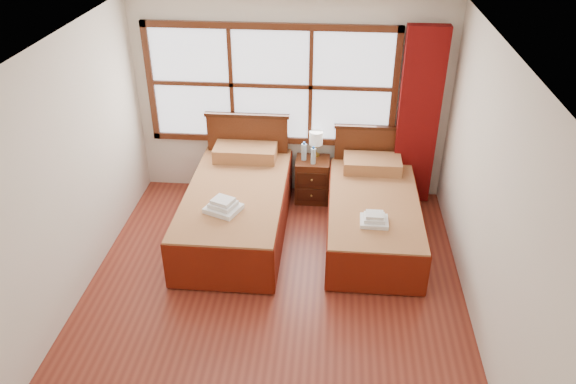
{
  "coord_description": "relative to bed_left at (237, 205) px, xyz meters",
  "views": [
    {
      "loc": [
        0.55,
        -4.47,
        3.95
      ],
      "look_at": [
        0.1,
        0.7,
        0.86
      ],
      "focal_mm": 35.0,
      "sensor_mm": 36.0,
      "label": 1
    }
  ],
  "objects": [
    {
      "name": "bottle_near",
      "position": [
        0.75,
        0.8,
        0.35
      ],
      "size": [
        0.07,
        0.07,
        0.25
      ],
      "color": "silver",
      "rests_on": "nightstand"
    },
    {
      "name": "bottle_far",
      "position": [
        0.88,
        0.71,
        0.35
      ],
      "size": [
        0.06,
        0.06,
        0.24
      ],
      "color": "silver",
      "rests_on": "nightstand"
    },
    {
      "name": "wall_left",
      "position": [
        -1.44,
        -1.2,
        0.95
      ],
      "size": [
        0.0,
        4.5,
        4.5
      ],
      "primitive_type": "plane",
      "rotation": [
        1.57,
        0.0,
        1.57
      ],
      "color": "silver",
      "rests_on": "floor"
    },
    {
      "name": "towels_right",
      "position": [
        1.6,
        -0.56,
        0.25
      ],
      "size": [
        0.3,
        0.27,
        0.13
      ],
      "rotation": [
        0.0,
        0.0,
        -0.01
      ],
      "color": "white",
      "rests_on": "bed_right"
    },
    {
      "name": "bed_right",
      "position": [
        1.62,
        0.0,
        -0.03
      ],
      "size": [
        1.06,
        2.08,
        1.03
      ],
      "color": "#36170B",
      "rests_on": "floor"
    },
    {
      "name": "wall_right",
      "position": [
        2.56,
        -1.2,
        0.95
      ],
      "size": [
        0.0,
        4.5,
        4.5
      ],
      "primitive_type": "plane",
      "rotation": [
        1.57,
        0.0,
        -1.57
      ],
      "color": "silver",
      "rests_on": "floor"
    },
    {
      "name": "nightstand",
      "position": [
        0.87,
        0.8,
        -0.05
      ],
      "size": [
        0.44,
        0.43,
        0.58
      ],
      "color": "#4D2210",
      "rests_on": "floor"
    },
    {
      "name": "wall_back",
      "position": [
        0.56,
        1.05,
        0.95
      ],
      "size": [
        4.0,
        0.0,
        4.0
      ],
      "primitive_type": "plane",
      "rotation": [
        1.57,
        0.0,
        0.0
      ],
      "color": "silver",
      "rests_on": "floor"
    },
    {
      "name": "towels_left",
      "position": [
        -0.05,
        -0.54,
        0.32
      ],
      "size": [
        0.45,
        0.42,
        0.15
      ],
      "rotation": [
        0.0,
        0.0,
        -0.4
      ],
      "color": "white",
      "rests_on": "bed_left"
    },
    {
      "name": "window",
      "position": [
        0.31,
        1.02,
        1.15
      ],
      "size": [
        3.16,
        0.06,
        1.56
      ],
      "color": "white",
      "rests_on": "wall_back"
    },
    {
      "name": "ceiling",
      "position": [
        0.56,
        -1.2,
        2.25
      ],
      "size": [
        4.5,
        4.5,
        0.0
      ],
      "primitive_type": "plane",
      "rotation": [
        3.14,
        0.0,
        0.0
      ],
      "color": "white",
      "rests_on": "wall_back"
    },
    {
      "name": "bed_left",
      "position": [
        0.0,
        0.0,
        0.0
      ],
      "size": [
        1.16,
        2.26,
        1.14
      ],
      "color": "#36170B",
      "rests_on": "floor"
    },
    {
      "name": "curtain",
      "position": [
        2.16,
        0.91,
        0.82
      ],
      "size": [
        0.5,
        0.16,
        2.3
      ],
      "primitive_type": "cube",
      "color": "#6B0B0A",
      "rests_on": "wall_back"
    },
    {
      "name": "floor",
      "position": [
        0.56,
        -1.2,
        -0.35
      ],
      "size": [
        4.5,
        4.5,
        0.0
      ],
      "primitive_type": "plane",
      "color": "maroon",
      "rests_on": "ground"
    },
    {
      "name": "lamp",
      "position": [
        0.9,
        0.94,
        0.48
      ],
      "size": [
        0.18,
        0.18,
        0.34
      ],
      "color": "gold",
      "rests_on": "nightstand"
    }
  ]
}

